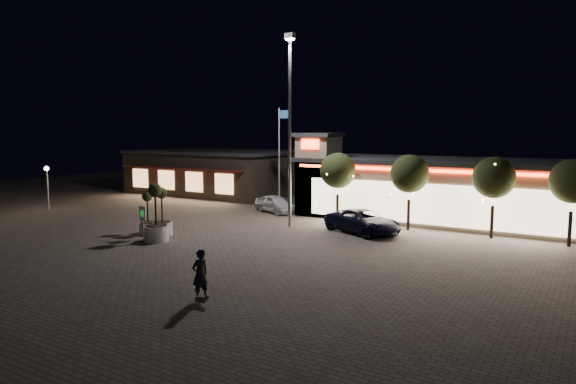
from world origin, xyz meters
The scene contains 18 objects.
ground centered at (0.00, 0.00, 0.00)m, with size 90.00×90.00×0.00m, color #645A51.
retail_building centered at (9.51, 15.82, 2.21)m, with size 20.40×8.40×6.10m.
restaurant_building centered at (-14.00, 19.97, 2.16)m, with size 16.40×11.00×4.30m.
floodlight_pole centered at (2.00, 8.00, 7.02)m, with size 0.60×0.40×12.38m.
flagpole centered at (-1.90, 13.00, 4.74)m, with size 0.95×0.10×8.00m.
lamp_post_west centered at (-18.00, 4.00, 2.46)m, with size 0.36×0.36×3.48m.
string_tree_a centered at (4.00, 11.00, 3.56)m, with size 2.42×2.42×4.79m.
string_tree_b centered at (9.00, 11.00, 3.56)m, with size 2.42×2.42×4.79m.
string_tree_c centered at (14.00, 11.00, 3.56)m, with size 2.42×2.42×4.79m.
string_tree_d centered at (18.00, 11.00, 3.56)m, with size 2.42×2.42×4.79m.
pickup_truck centered at (6.95, 8.52, 0.72)m, with size 2.39×5.18×1.44m, color black.
white_sedan centered at (-1.96, 12.38, 0.67)m, with size 1.59×3.96×1.35m, color silver.
pedestrian centered at (6.75, -6.23, 0.95)m, with size 0.69×0.46×1.91m, color black.
dog centered at (7.32, -6.74, 0.27)m, with size 0.51×0.26×0.27m.
planter_left centered at (-3.11, 1.62, 0.89)m, with size 1.18×1.18×2.90m.
planter_mid centered at (-4.08, 1.39, 0.81)m, with size 1.07×1.07×2.62m.
planter_right centered at (-2.08, 0.13, 1.03)m, with size 1.36×1.36×3.34m.
valet_sign centered at (-3.05, 0.03, 1.38)m, with size 0.65×0.18×1.97m.
Camera 1 is at (19.27, -20.36, 6.29)m, focal length 32.00 mm.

